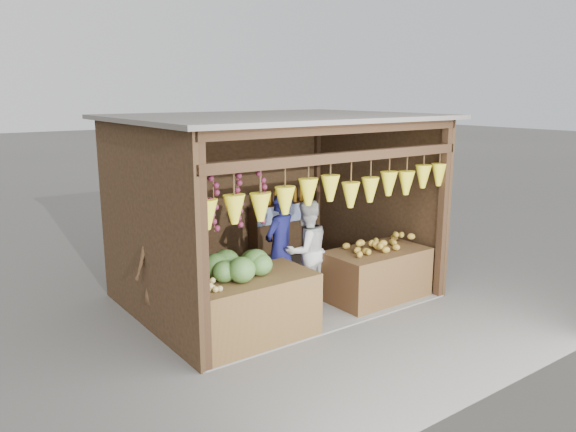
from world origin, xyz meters
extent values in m
plane|color=#514F49|center=(0.00, 0.00, 0.00)|extent=(80.00, 80.00, 0.00)
cube|color=slate|center=(0.00, 0.00, 0.01)|extent=(4.00, 3.00, 0.02)
cube|color=black|center=(0.00, 1.50, 1.30)|extent=(4.00, 0.06, 2.60)
cube|color=black|center=(-2.00, 0.00, 1.30)|extent=(0.06, 3.00, 2.60)
cube|color=black|center=(2.00, 0.00, 1.30)|extent=(0.06, 3.00, 2.60)
cube|color=#605B54|center=(0.00, 0.00, 2.63)|extent=(4.30, 3.30, 0.06)
cube|color=black|center=(-1.94, -1.44, 1.30)|extent=(0.11, 0.11, 2.60)
cube|color=black|center=(1.94, -1.44, 1.30)|extent=(0.11, 0.11, 2.60)
cube|color=black|center=(-1.94, 1.44, 1.30)|extent=(0.11, 0.11, 2.60)
cube|color=black|center=(1.94, 1.44, 1.30)|extent=(0.11, 0.11, 2.60)
cube|color=black|center=(0.00, -1.44, 2.20)|extent=(4.00, 0.12, 0.12)
cube|color=black|center=(0.00, -1.44, 2.54)|extent=(4.00, 0.12, 0.12)
cube|color=#382314|center=(1.05, 1.30, 1.05)|extent=(1.25, 0.30, 0.05)
cube|color=#382314|center=(0.47, 1.30, 0.53)|extent=(0.05, 0.28, 1.05)
cube|color=#382314|center=(1.64, 1.30, 0.53)|extent=(0.05, 0.28, 1.05)
cube|color=blue|center=(1.05, 1.14, 0.92)|extent=(1.25, 0.02, 0.30)
cube|color=#50391A|center=(-1.13, -1.06, 0.40)|extent=(1.59, 0.85, 0.80)
cube|color=#4C2F19|center=(1.12, -0.96, 0.37)|extent=(1.49, 0.85, 0.74)
cube|color=black|center=(-1.85, -0.04, 0.14)|extent=(0.31, 0.31, 0.29)
imported|color=#151751|center=(-0.06, -0.19, 0.79)|extent=(0.67, 0.54, 1.58)
imported|color=silver|center=(0.27, -0.38, 0.74)|extent=(0.73, 0.58, 1.47)
imported|color=#503520|center=(-1.85, -0.04, 0.86)|extent=(0.57, 0.38, 1.14)
camera|label=1|loc=(-4.52, -6.50, 2.96)|focal=35.00mm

